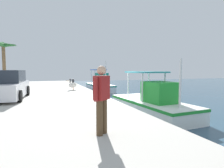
{
  "coord_description": "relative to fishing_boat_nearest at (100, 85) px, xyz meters",
  "views": [
    {
      "loc": [
        9.83,
        -3.41,
        2.37
      ],
      "look_at": [
        -3.82,
        1.55,
        1.26
      ],
      "focal_mm": 29.28,
      "sensor_mm": 36.0,
      "label": 1
    }
  ],
  "objects": [
    {
      "name": "mooring_bollard_nearest",
      "position": [
        -4.36,
        -2.75,
        0.37
      ],
      "size": [
        0.24,
        0.24,
        0.48
      ],
      "primitive_type": "cylinder",
      "color": "#333338",
      "rests_on": "quay_pier"
    },
    {
      "name": "fisherman_standing",
      "position": [
        15.46,
        -4.45,
        1.05
      ],
      "size": [
        0.44,
        0.47,
        1.68
      ],
      "color": "#4C3823",
      "rests_on": "quay_pier"
    },
    {
      "name": "pelican",
      "position": [
        4.88,
        -3.71,
        0.53
      ],
      "size": [
        0.43,
        0.96,
        0.82
      ],
      "color": "tan",
      "rests_on": "quay_pier"
    },
    {
      "name": "quay_pier",
      "position": [
        9.84,
        -7.3,
        -0.27
      ],
      "size": [
        36.0,
        10.0,
        0.8
      ],
      "primitive_type": "cube",
      "color": "#BCB7AD",
      "rests_on": "ground"
    },
    {
      "name": "fishing_boat_second",
      "position": [
        11.34,
        -0.41,
        -0.07
      ],
      "size": [
        5.76,
        2.41,
        2.87
      ],
      "color": "white",
      "rests_on": "ground"
    },
    {
      "name": "mooring_bollard_second",
      "position": [
        -1.71,
        -2.75,
        0.4
      ],
      "size": [
        0.27,
        0.27,
        0.54
      ],
      "primitive_type": "cylinder",
      "color": "#333338",
      "rests_on": "quay_pier"
    },
    {
      "name": "parked_car",
      "position": [
        8.43,
        -7.72,
        0.85
      ],
      "size": [
        4.19,
        2.05,
        1.57
      ],
      "color": "black",
      "rests_on": "quay_pier"
    },
    {
      "name": "palm_tree",
      "position": [
        -1.2,
        -9.61,
        3.82
      ],
      "size": [
        3.36,
        2.78,
        4.36
      ],
      "color": "brown",
      "rests_on": "quay_pier"
    },
    {
      "name": "fishing_boat_nearest",
      "position": [
        0.0,
        0.0,
        0.0
      ],
      "size": [
        5.49,
        2.04,
        3.28
      ],
      "color": "white",
      "rests_on": "ground"
    }
  ]
}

